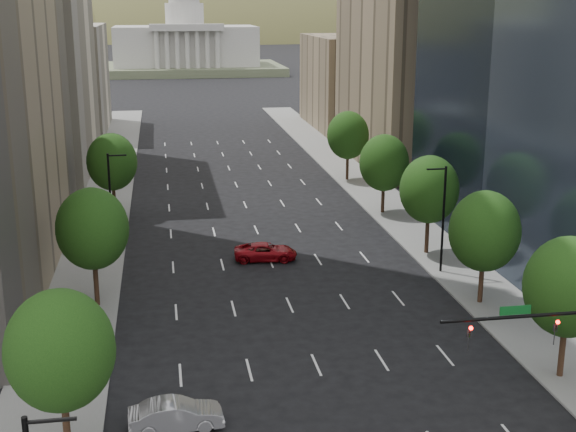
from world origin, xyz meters
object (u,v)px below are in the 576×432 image
traffic_signal (564,344)px  capitol (186,45)px  car_red_far (266,252)px  car_silver (176,415)px

traffic_signal → capitol: (-10.53, 219.71, 3.40)m
traffic_signal → capitol: size_ratio=0.15×
car_red_far → car_silver: bearing=168.4°
traffic_signal → car_red_far: bearing=109.5°
traffic_signal → car_red_far: (-10.87, 30.66, -4.42)m
traffic_signal → capitol: 219.99m
traffic_signal → car_red_far: size_ratio=1.67×
capitol → car_silver: 216.16m
car_silver → car_red_far: (8.38, 26.79, -0.06)m
traffic_signal → car_red_far: 32.82m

